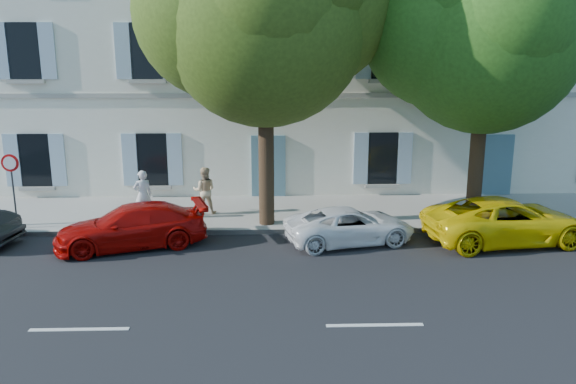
{
  "coord_description": "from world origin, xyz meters",
  "views": [
    {
      "loc": [
        -2.11,
        -14.49,
        5.31
      ],
      "look_at": [
        -1.59,
        2.0,
        1.4
      ],
      "focal_mm": 35.0,
      "sensor_mm": 36.0,
      "label": 1
    }
  ],
  "objects_px": {
    "tree_left": "(265,23)",
    "pedestrian_b": "(204,190)",
    "road_sign": "(11,175)",
    "car_white_coupe": "(350,226)",
    "pedestrian_a": "(143,195)",
    "tree_right": "(486,39)",
    "car_yellow_supercar": "(507,221)",
    "car_red_coupe": "(132,226)"
  },
  "relations": [
    {
      "from": "tree_left",
      "to": "pedestrian_b",
      "type": "bearing_deg",
      "value": 149.17
    },
    {
      "from": "tree_left",
      "to": "road_sign",
      "type": "bearing_deg",
      "value": -177.97
    },
    {
      "from": "tree_left",
      "to": "pedestrian_b",
      "type": "relative_size",
      "value": 5.99
    },
    {
      "from": "car_white_coupe",
      "to": "pedestrian_a",
      "type": "relative_size",
      "value": 2.33
    },
    {
      "from": "tree_right",
      "to": "road_sign",
      "type": "distance_m",
      "value": 15.14
    },
    {
      "from": "car_white_coupe",
      "to": "pedestrian_a",
      "type": "distance_m",
      "value": 6.92
    },
    {
      "from": "car_white_coupe",
      "to": "car_yellow_supercar",
      "type": "height_order",
      "value": "car_yellow_supercar"
    },
    {
      "from": "tree_right",
      "to": "pedestrian_b",
      "type": "distance_m",
      "value": 10.23
    },
    {
      "from": "car_white_coupe",
      "to": "tree_left",
      "type": "bearing_deg",
      "value": 43.81
    },
    {
      "from": "tree_left",
      "to": "tree_right",
      "type": "bearing_deg",
      "value": 1.17
    },
    {
      "from": "tree_right",
      "to": "pedestrian_a",
      "type": "distance_m",
      "value": 11.91
    },
    {
      "from": "car_white_coupe",
      "to": "pedestrian_b",
      "type": "relative_size",
      "value": 2.37
    },
    {
      "from": "tree_right",
      "to": "car_red_coupe",
      "type": "bearing_deg",
      "value": -169.81
    },
    {
      "from": "pedestrian_a",
      "to": "car_red_coupe",
      "type": "bearing_deg",
      "value": 70.49
    },
    {
      "from": "car_red_coupe",
      "to": "car_white_coupe",
      "type": "distance_m",
      "value": 6.36
    },
    {
      "from": "tree_right",
      "to": "road_sign",
      "type": "height_order",
      "value": "tree_right"
    },
    {
      "from": "pedestrian_a",
      "to": "tree_left",
      "type": "bearing_deg",
      "value": 147.22
    },
    {
      "from": "pedestrian_a",
      "to": "car_white_coupe",
      "type": "bearing_deg",
      "value": 137.19
    },
    {
      "from": "tree_left",
      "to": "tree_right",
      "type": "xyz_separation_m",
      "value": [
        6.75,
        0.14,
        -0.43
      ]
    },
    {
      "from": "tree_left",
      "to": "pedestrian_b",
      "type": "height_order",
      "value": "tree_left"
    },
    {
      "from": "car_red_coupe",
      "to": "pedestrian_a",
      "type": "distance_m",
      "value": 2.44
    },
    {
      "from": "car_yellow_supercar",
      "to": "pedestrian_b",
      "type": "height_order",
      "value": "pedestrian_b"
    },
    {
      "from": "car_red_coupe",
      "to": "road_sign",
      "type": "height_order",
      "value": "road_sign"
    },
    {
      "from": "car_white_coupe",
      "to": "car_yellow_supercar",
      "type": "distance_m",
      "value": 4.63
    },
    {
      "from": "tree_right",
      "to": "road_sign",
      "type": "bearing_deg",
      "value": -178.37
    },
    {
      "from": "car_red_coupe",
      "to": "tree_right",
      "type": "distance_m",
      "value": 12.04
    },
    {
      "from": "car_yellow_supercar",
      "to": "tree_left",
      "type": "bearing_deg",
      "value": 68.62
    },
    {
      "from": "tree_left",
      "to": "pedestrian_a",
      "type": "height_order",
      "value": "tree_left"
    },
    {
      "from": "tree_left",
      "to": "car_red_coupe",
      "type": "bearing_deg",
      "value": -155.48
    },
    {
      "from": "road_sign",
      "to": "pedestrian_a",
      "type": "relative_size",
      "value": 1.43
    },
    {
      "from": "car_red_coupe",
      "to": "car_yellow_supercar",
      "type": "distance_m",
      "value": 10.98
    },
    {
      "from": "pedestrian_b",
      "to": "tree_left",
      "type": "bearing_deg",
      "value": 147.42
    },
    {
      "from": "car_white_coupe",
      "to": "car_yellow_supercar",
      "type": "relative_size",
      "value": 0.79
    },
    {
      "from": "car_red_coupe",
      "to": "tree_right",
      "type": "relative_size",
      "value": 0.48
    },
    {
      "from": "road_sign",
      "to": "pedestrian_b",
      "type": "relative_size",
      "value": 1.46
    },
    {
      "from": "tree_left",
      "to": "road_sign",
      "type": "distance_m",
      "value": 9.04
    },
    {
      "from": "pedestrian_a",
      "to": "pedestrian_b",
      "type": "distance_m",
      "value": 2.04
    },
    {
      "from": "car_red_coupe",
      "to": "road_sign",
      "type": "relative_size",
      "value": 1.82
    },
    {
      "from": "tree_left",
      "to": "car_white_coupe",
      "type": "bearing_deg",
      "value": -33.08
    },
    {
      "from": "car_white_coupe",
      "to": "pedestrian_a",
      "type": "xyz_separation_m",
      "value": [
        -6.54,
        2.24,
        0.44
      ]
    },
    {
      "from": "car_white_coupe",
      "to": "pedestrian_b",
      "type": "distance_m",
      "value": 5.43
    },
    {
      "from": "tree_right",
      "to": "pedestrian_a",
      "type": "bearing_deg",
      "value": 177.35
    }
  ]
}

